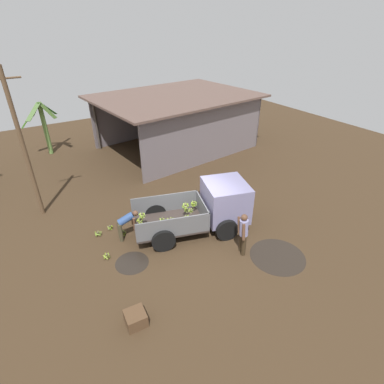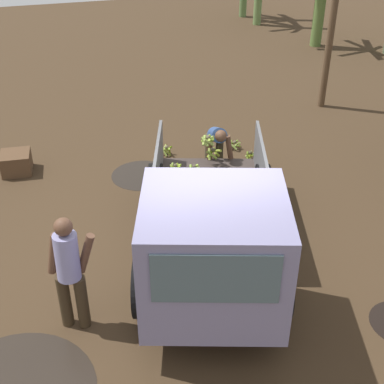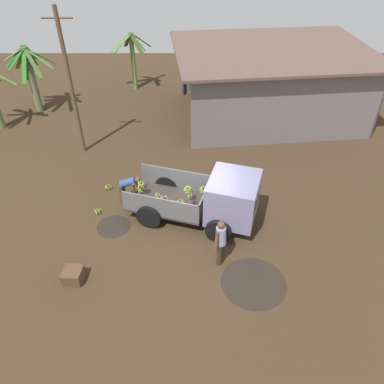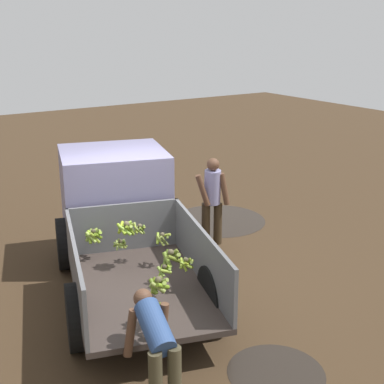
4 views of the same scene
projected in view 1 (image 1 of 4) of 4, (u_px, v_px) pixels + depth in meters
The scene contains 15 objects.
ground at pixel (195, 230), 12.02m from camera, with size 36.00×36.00×0.00m, color #3C2B1B.
mud_patch_0 at pixel (277, 256), 10.70m from camera, with size 1.96×1.96×0.01m, color black.
mud_patch_1 at pixel (205, 194), 14.48m from camera, with size 0.85×0.85×0.01m, color black.
mud_patch_2 at pixel (132, 263), 10.43m from camera, with size 1.17×1.17×0.01m, color black.
cargo_truck at pixel (215, 205), 11.76m from camera, with size 4.73×2.94×1.92m.
warehouse_shed at pixel (182, 108), 18.83m from camera, with size 10.11×8.03×3.36m.
utility_pole at pixel (23, 146), 11.55m from camera, with size 1.14×0.17×6.04m.
banana_palm_3 at pixel (44, 126), 18.01m from camera, with size 2.24×2.49×3.19m.
person_foreground_visitor at pixel (243, 232), 10.43m from camera, with size 0.44×0.66×1.66m.
person_worker_loading at pixel (126, 223), 11.27m from camera, with size 0.84×0.55×1.14m.
banana_bunch_on_ground_0 at pixel (123, 233), 11.70m from camera, with size 0.27×0.28×0.19m.
banana_bunch_on_ground_1 at pixel (107, 256), 10.56m from camera, with size 0.26×0.27×0.22m.
banana_bunch_on_ground_2 at pixel (110, 227), 12.04m from camera, with size 0.22×0.21×0.19m.
banana_bunch_on_ground_3 at pixel (98, 233), 11.68m from camera, with size 0.28×0.28×0.19m.
wooden_crate_0 at pixel (136, 318), 8.26m from camera, with size 0.56×0.56×0.41m, color #4E3622.
Camera 1 is at (-5.16, -8.11, 7.38)m, focal length 28.00 mm.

